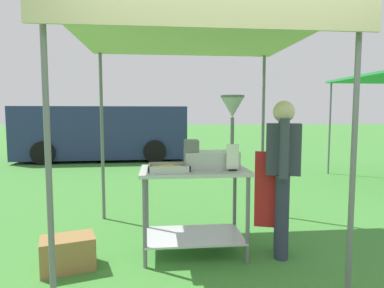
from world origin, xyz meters
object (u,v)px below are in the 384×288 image
Objects in this scene: van_navy at (105,132)px; donut_fryer at (216,144)px; donut_tray at (168,169)px; stall_canopy at (193,38)px; vendor at (282,170)px; supply_crate at (68,253)px; donut_cart at (194,194)px; menu_sign at (233,159)px.

donut_fryer is at bearing -72.78° from van_navy.
stall_canopy is at bearing 39.81° from donut_tray.
vendor is 2.26m from supply_crate.
van_navy is (-3.00, 7.65, -0.03)m from vendor.
stall_canopy is at bearing -74.22° from van_navy.
stall_canopy reaches higher than donut_cart.
menu_sign reaches higher than donut_cart.
van_navy reaches higher than donut_fryer.
donut_fryer is 0.15× the size of van_navy.
donut_cart reaches higher than supply_crate.
donut_cart is at bearing 157.47° from menu_sign.
stall_canopy reaches higher than vendor.
donut_fryer is 0.26m from menu_sign.
donut_tray is 1.17m from vendor.
donut_tray is at bearing 177.46° from menu_sign.
menu_sign is 0.17× the size of vendor.
vendor is 0.31× the size of van_navy.
stall_canopy reaches higher than supply_crate.
vendor is at bearing -13.87° from stall_canopy.
van_navy is at bearing 103.44° from donut_tray.
vendor is at bearing -11.46° from donut_fryer.
stall_canopy reaches higher than donut_tray.
van_navy is (-0.86, 7.76, 0.72)m from supply_crate.
donut_tray is at bearing -164.51° from donut_fryer.
stall_canopy is 2.46m from supply_crate.
donut_fryer reaches higher than menu_sign.
donut_cart is 1.35m from supply_crate.
menu_sign is at bearing -72.16° from van_navy.
donut_cart is at bearing -176.99° from donut_fryer.
supply_crate is (-2.13, -0.11, -0.75)m from vendor.
donut_fryer is 1.80m from supply_crate.
donut_cart is at bearing 172.17° from vendor.
supply_crate is at bearing -177.18° from menu_sign.
donut_cart is 0.58m from donut_fryer.
menu_sign is at bearing -2.54° from donut_tray.
donut_fryer reaches higher than vendor.
supply_crate is at bearing -177.03° from vendor.
donut_cart is 0.69× the size of vendor.
donut_tray is at bearing -154.89° from donut_cart.
supply_crate is at bearing -83.64° from van_navy.
donut_cart is 1.45× the size of donut_fryer.
van_navy is (-2.33, 7.51, -0.29)m from donut_fryer.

